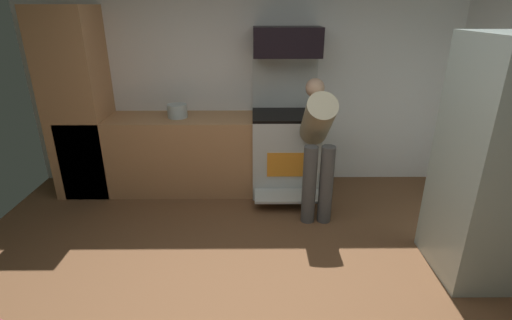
{
  "coord_description": "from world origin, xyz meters",
  "views": [
    {
      "loc": [
        0.07,
        -2.25,
        2.09
      ],
      "look_at": [
        0.09,
        0.3,
        1.05
      ],
      "focal_mm": 26.7,
      "sensor_mm": 36.0,
      "label": 1
    }
  ],
  "objects_px": {
    "oven_range": "(285,149)",
    "person_cook": "(317,139)",
    "refrigerator": "(509,164)",
    "stock_pot": "(177,111)",
    "microwave": "(287,42)"
  },
  "relations": [
    {
      "from": "oven_range",
      "to": "stock_pot",
      "type": "height_order",
      "value": "oven_range"
    },
    {
      "from": "oven_range",
      "to": "person_cook",
      "type": "relative_size",
      "value": 1.13
    },
    {
      "from": "refrigerator",
      "to": "stock_pot",
      "type": "relative_size",
      "value": 8.54
    },
    {
      "from": "microwave",
      "to": "refrigerator",
      "type": "bearing_deg",
      "value": -45.99
    },
    {
      "from": "oven_range",
      "to": "microwave",
      "type": "distance_m",
      "value": 1.21
    },
    {
      "from": "oven_range",
      "to": "refrigerator",
      "type": "bearing_deg",
      "value": -44.36
    },
    {
      "from": "microwave",
      "to": "person_cook",
      "type": "height_order",
      "value": "microwave"
    },
    {
      "from": "person_cook",
      "to": "refrigerator",
      "type": "bearing_deg",
      "value": -36.11
    },
    {
      "from": "oven_range",
      "to": "microwave",
      "type": "relative_size",
      "value": 2.11
    },
    {
      "from": "oven_range",
      "to": "refrigerator",
      "type": "xyz_separation_m",
      "value": [
        1.58,
        -1.55,
        0.45
      ]
    },
    {
      "from": "microwave",
      "to": "stock_pot",
      "type": "bearing_deg",
      "value": -176.3
    },
    {
      "from": "microwave",
      "to": "oven_range",
      "type": "bearing_deg",
      "value": -90.0
    },
    {
      "from": "microwave",
      "to": "person_cook",
      "type": "distance_m",
      "value": 1.15
    },
    {
      "from": "oven_range",
      "to": "person_cook",
      "type": "xyz_separation_m",
      "value": [
        0.27,
        -0.59,
        0.33
      ]
    },
    {
      "from": "oven_range",
      "to": "stock_pot",
      "type": "distance_m",
      "value": 1.32
    }
  ]
}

